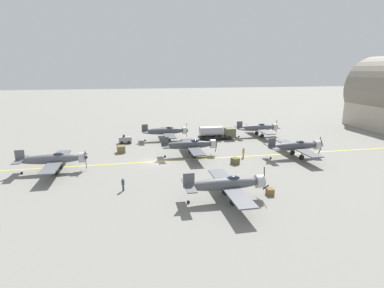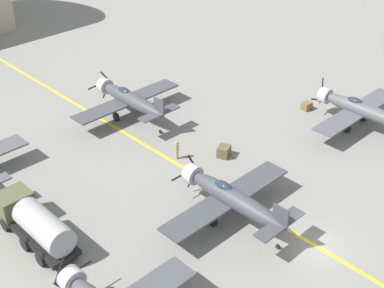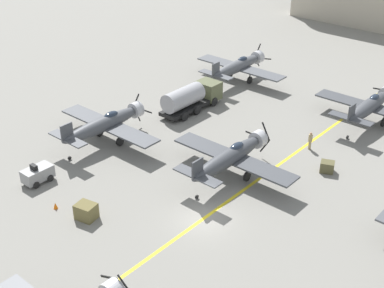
{
  "view_description": "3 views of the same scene",
  "coord_description": "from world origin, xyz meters",
  "px_view_note": "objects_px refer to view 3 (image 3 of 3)",
  "views": [
    {
      "loc": [
        47.93,
        -3.52,
        14.91
      ],
      "look_at": [
        -4.32,
        7.03,
        1.62
      ],
      "focal_mm": 28.0,
      "sensor_mm": 36.0,
      "label": 1
    },
    {
      "loc": [
        -25.98,
        -14.1,
        26.09
      ],
      "look_at": [
        -0.27,
        12.35,
        3.13
      ],
      "focal_mm": 50.0,
      "sensor_mm": 36.0,
      "label": 2
    },
    {
      "loc": [
        21.15,
        -25.91,
        24.9
      ],
      "look_at": [
        -5.99,
        5.63,
        2.13
      ],
      "focal_mm": 50.0,
      "sensor_mm": 36.0,
      "label": 3
    }
  ],
  "objects_px": {
    "fuel_tanker": "(191,97)",
    "traffic_cone": "(55,206)",
    "airplane_far_center": "(370,106)",
    "supply_crate_by_tanker": "(327,167)",
    "airplane_far_left": "(239,66)",
    "supply_crate_outboard": "(86,211)",
    "tow_tractor": "(38,174)",
    "ground_crew_inspecting": "(310,140)",
    "airplane_mid_center": "(231,156)",
    "airplane_mid_left": "(106,124)"
  },
  "relations": [
    {
      "from": "fuel_tanker",
      "to": "traffic_cone",
      "type": "relative_size",
      "value": 14.55
    },
    {
      "from": "airplane_far_center",
      "to": "supply_crate_by_tanker",
      "type": "height_order",
      "value": "airplane_far_center"
    },
    {
      "from": "airplane_far_left",
      "to": "supply_crate_outboard",
      "type": "relative_size",
      "value": 7.88
    },
    {
      "from": "fuel_tanker",
      "to": "tow_tractor",
      "type": "height_order",
      "value": "fuel_tanker"
    },
    {
      "from": "ground_crew_inspecting",
      "to": "tow_tractor",
      "type": "bearing_deg",
      "value": -125.95
    },
    {
      "from": "fuel_tanker",
      "to": "airplane_far_center",
      "type": "bearing_deg",
      "value": 30.56
    },
    {
      "from": "supply_crate_by_tanker",
      "to": "airplane_mid_center",
      "type": "bearing_deg",
      "value": -134.05
    },
    {
      "from": "airplane_far_left",
      "to": "ground_crew_inspecting",
      "type": "distance_m",
      "value": 18.05
    },
    {
      "from": "airplane_mid_center",
      "to": "supply_crate_outboard",
      "type": "bearing_deg",
      "value": -105.63
    },
    {
      "from": "tow_tractor",
      "to": "supply_crate_by_tanker",
      "type": "distance_m",
      "value": 25.2
    },
    {
      "from": "ground_crew_inspecting",
      "to": "supply_crate_by_tanker",
      "type": "height_order",
      "value": "ground_crew_inspecting"
    },
    {
      "from": "airplane_mid_center",
      "to": "ground_crew_inspecting",
      "type": "relative_size",
      "value": 6.71
    },
    {
      "from": "airplane_mid_center",
      "to": "tow_tractor",
      "type": "xyz_separation_m",
      "value": [
        -11.98,
        -11.47,
        -1.22
      ]
    },
    {
      "from": "fuel_tanker",
      "to": "ground_crew_inspecting",
      "type": "bearing_deg",
      "value": 2.69
    },
    {
      "from": "supply_crate_outboard",
      "to": "traffic_cone",
      "type": "xyz_separation_m",
      "value": [
        -2.87,
        -0.8,
        -0.36
      ]
    },
    {
      "from": "tow_tractor",
      "to": "traffic_cone",
      "type": "xyz_separation_m",
      "value": [
        4.35,
        -1.45,
        -0.52
      ]
    },
    {
      "from": "airplane_mid_left",
      "to": "airplane_far_left",
      "type": "bearing_deg",
      "value": 94.7
    },
    {
      "from": "airplane_mid_left",
      "to": "traffic_cone",
      "type": "xyz_separation_m",
      "value": [
        5.33,
        -10.09,
        -1.74
      ]
    },
    {
      "from": "tow_tractor",
      "to": "supply_crate_outboard",
      "type": "relative_size",
      "value": 1.71
    },
    {
      "from": "ground_crew_inspecting",
      "to": "supply_crate_outboard",
      "type": "distance_m",
      "value": 22.27
    },
    {
      "from": "fuel_tanker",
      "to": "supply_crate_outboard",
      "type": "height_order",
      "value": "fuel_tanker"
    },
    {
      "from": "airplane_mid_center",
      "to": "airplane_far_center",
      "type": "bearing_deg",
      "value": 81.39
    },
    {
      "from": "airplane_far_center",
      "to": "supply_crate_by_tanker",
      "type": "relative_size",
      "value": 10.13
    },
    {
      "from": "airplane_far_left",
      "to": "fuel_tanker",
      "type": "distance_m",
      "value": 10.14
    },
    {
      "from": "airplane_far_left",
      "to": "fuel_tanker",
      "type": "bearing_deg",
      "value": -74.98
    },
    {
      "from": "airplane_mid_left",
      "to": "ground_crew_inspecting",
      "type": "distance_m",
      "value": 19.59
    },
    {
      "from": "airplane_mid_left",
      "to": "tow_tractor",
      "type": "relative_size",
      "value": 4.62
    },
    {
      "from": "airplane_far_center",
      "to": "fuel_tanker",
      "type": "height_order",
      "value": "airplane_far_center"
    },
    {
      "from": "tow_tractor",
      "to": "ground_crew_inspecting",
      "type": "bearing_deg",
      "value": 54.05
    },
    {
      "from": "fuel_tanker",
      "to": "ground_crew_inspecting",
      "type": "xyz_separation_m",
      "value": [
        14.29,
        0.67,
        -0.53
      ]
    },
    {
      "from": "fuel_tanker",
      "to": "supply_crate_outboard",
      "type": "relative_size",
      "value": 5.25
    },
    {
      "from": "airplane_mid_center",
      "to": "ground_crew_inspecting",
      "type": "height_order",
      "value": "airplane_mid_center"
    },
    {
      "from": "airplane_mid_center",
      "to": "tow_tractor",
      "type": "relative_size",
      "value": 4.62
    },
    {
      "from": "ground_crew_inspecting",
      "to": "airplane_far_left",
      "type": "bearing_deg",
      "value": 148.56
    },
    {
      "from": "airplane_far_center",
      "to": "traffic_cone",
      "type": "height_order",
      "value": "airplane_far_center"
    },
    {
      "from": "airplane_far_center",
      "to": "traffic_cone",
      "type": "bearing_deg",
      "value": -98.22
    },
    {
      "from": "airplane_far_left",
      "to": "airplane_mid_center",
      "type": "bearing_deg",
      "value": -46.39
    },
    {
      "from": "supply_crate_by_tanker",
      "to": "supply_crate_outboard",
      "type": "distance_m",
      "value": 21.24
    },
    {
      "from": "supply_crate_by_tanker",
      "to": "supply_crate_outboard",
      "type": "relative_size",
      "value": 0.78
    },
    {
      "from": "airplane_far_center",
      "to": "airplane_far_left",
      "type": "bearing_deg",
      "value": -168.35
    },
    {
      "from": "tow_tractor",
      "to": "ground_crew_inspecting",
      "type": "height_order",
      "value": "tow_tractor"
    },
    {
      "from": "airplane_far_left",
      "to": "supply_crate_by_tanker",
      "type": "relative_size",
      "value": 10.13
    },
    {
      "from": "airplane_far_left",
      "to": "airplane_mid_center",
      "type": "distance_m",
      "value": 22.18
    },
    {
      "from": "airplane_far_left",
      "to": "supply_crate_by_tanker",
      "type": "xyz_separation_m",
      "value": [
        18.62,
        -12.04,
        -1.52
      ]
    },
    {
      "from": "ground_crew_inspecting",
      "to": "supply_crate_by_tanker",
      "type": "distance_m",
      "value": 4.22
    },
    {
      "from": "airplane_far_left",
      "to": "traffic_cone",
      "type": "distance_m",
      "value": 31.6
    },
    {
      "from": "airplane_far_left",
      "to": "traffic_cone",
      "type": "xyz_separation_m",
      "value": [
        4.99,
        -31.15,
        -1.74
      ]
    },
    {
      "from": "supply_crate_outboard",
      "to": "traffic_cone",
      "type": "height_order",
      "value": "supply_crate_outboard"
    },
    {
      "from": "airplane_mid_left",
      "to": "supply_crate_outboard",
      "type": "relative_size",
      "value": 7.88
    },
    {
      "from": "airplane_mid_center",
      "to": "supply_crate_by_tanker",
      "type": "xyz_separation_m",
      "value": [
        5.99,
        6.19,
        -1.52
      ]
    }
  ]
}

